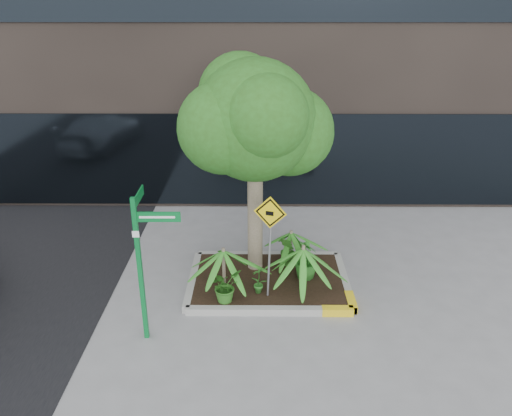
{
  "coord_description": "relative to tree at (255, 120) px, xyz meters",
  "views": [
    {
      "loc": [
        -0.0,
        -8.77,
        5.62
      ],
      "look_at": [
        -0.06,
        0.2,
        1.78
      ],
      "focal_mm": 35.0,
      "sensor_mm": 36.0,
      "label": 1
    }
  ],
  "objects": [
    {
      "name": "ground",
      "position": [
        0.09,
        -0.79,
        -3.38
      ],
      "size": [
        80.0,
        80.0,
        0.0
      ],
      "primitive_type": "plane",
      "color": "gray",
      "rests_on": "ground"
    },
    {
      "name": "street_sign_post",
      "position": [
        -1.86,
        -2.24,
        -1.72
      ],
      "size": [
        0.8,
        0.78,
        2.69
      ],
      "rotation": [
        0.0,
        0.0,
        0.01
      ],
      "color": "#0A7730",
      "rests_on": "ground"
    },
    {
      "name": "planter",
      "position": [
        0.32,
        -0.52,
        -3.28
      ],
      "size": [
        3.35,
        2.36,
        0.15
      ],
      "color": "#9E9E99",
      "rests_on": "ground"
    },
    {
      "name": "shrub_a",
      "position": [
        -0.57,
        -1.34,
        -2.91
      ],
      "size": [
        0.82,
        0.82,
        0.65
      ],
      "primitive_type": "imported",
      "rotation": [
        0.0,
        0.0,
        0.9
      ],
      "color": "#29631C",
      "rests_on": "planter"
    },
    {
      "name": "shrub_d",
      "position": [
        0.72,
        0.03,
        -2.88
      ],
      "size": [
        0.48,
        0.48,
        0.71
      ],
      "primitive_type": "imported",
      "rotation": [
        0.0,
        0.0,
        4.97
      ],
      "color": "#2B691E",
      "rests_on": "planter"
    },
    {
      "name": "cattle_sign",
      "position": [
        0.29,
        -1.08,
        -1.83
      ],
      "size": [
        0.62,
        0.26,
        2.07
      ],
      "rotation": [
        0.0,
        0.0,
        -0.3
      ],
      "color": "slate",
      "rests_on": "ground"
    },
    {
      "name": "tree",
      "position": [
        0.0,
        0.0,
        0.0
      ],
      "size": [
        3.09,
        2.74,
        4.63
      ],
      "color": "gray",
      "rests_on": "ground"
    },
    {
      "name": "palm_front",
      "position": [
        0.95,
        -0.97,
        -2.29
      ],
      "size": [
        1.13,
        1.13,
        1.26
      ],
      "color": "gray",
      "rests_on": "ground"
    },
    {
      "name": "palm_left",
      "position": [
        -0.62,
        -0.84,
        -2.41
      ],
      "size": [
        0.99,
        0.99,
        1.1
      ],
      "color": "gray",
      "rests_on": "ground"
    },
    {
      "name": "palm_back",
      "position": [
        0.78,
        0.19,
        -2.52
      ],
      "size": [
        0.87,
        0.87,
        0.96
      ],
      "color": "gray",
      "rests_on": "ground"
    },
    {
      "name": "shrub_b",
      "position": [
        1.06,
        -0.46,
        -2.8
      ],
      "size": [
        0.67,
        0.67,
        0.87
      ],
      "primitive_type": "imported",
      "rotation": [
        0.0,
        0.0,
        2.12
      ],
      "color": "#287021",
      "rests_on": "planter"
    },
    {
      "name": "shrub_c",
      "position": [
        0.08,
        -1.05,
        -2.93
      ],
      "size": [
        0.43,
        0.43,
        0.6
      ],
      "primitive_type": "imported",
      "rotation": [
        0.0,
        0.0,
        3.63
      ],
      "color": "#26651F",
      "rests_on": "planter"
    }
  ]
}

